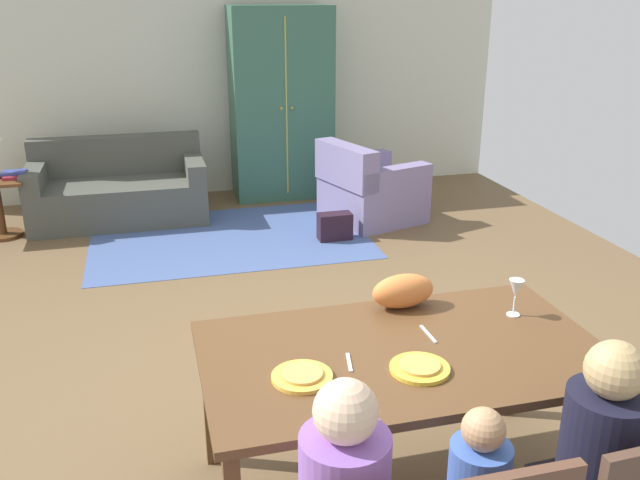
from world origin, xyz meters
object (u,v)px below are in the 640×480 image
armchair (369,190)px  plate_near_man (302,377)px  wine_glass (516,290)px  handbag (335,226)px  armoire (281,104)px  plate_near_child (420,368)px  person_woman (589,480)px  couch (119,191)px  dining_table (403,363)px  cat (403,291)px  book_lower (16,177)px  book_upper (14,172)px

armchair → plate_near_man: bearing=-112.2°
wine_glass → handbag: (0.03, 3.24, -0.76)m
armoire → plate_near_man: bearing=-100.7°
plate_near_child → wine_glass: (0.63, 0.36, 0.12)m
person_woman → handbag: 4.13m
plate_near_man → plate_near_child: same height
plate_near_man → couch: bearing=100.1°
dining_table → wine_glass: 0.69m
cat → book_lower: bearing=118.0°
person_woman → cat: bearing=107.0°
book_upper → handbag: size_ratio=0.69×
dining_table → book_lower: 4.81m
person_woman → book_lower: bearing=118.6°
armoire → handbag: 1.87m
armchair → couch: bearing=164.8°
dining_table → armoire: armoire is taller
person_woman → cat: person_woman is taller
plate_near_child → armchair: armchair is taller
person_woman → couch: 5.58m
cat → armchair: cat is taller
plate_near_child → couch: bearing=105.5°
cat → book_lower: size_ratio=1.45×
wine_glass → armchair: 3.81m
plate_near_man → wine_glass: size_ratio=1.34×
couch → book_upper: 1.01m
plate_near_child → couch: 4.96m
couch → armoire: 2.01m
dining_table → cat: 0.46m
dining_table → armchair: bearing=73.5°
dining_table → couch: 4.78m
armchair → handbag: size_ratio=3.36×
couch → book_upper: size_ratio=7.87×
cat → handbag: bearing=76.9°
wine_glass → armchair: (0.52, 3.73, -0.57)m
book_lower → book_upper: book_upper is taller
person_woman → dining_table: bearing=125.1°
armoire → couch: bearing=-165.8°
book_lower → book_upper: (-0.02, 0.07, 0.03)m
cat → person_woman: bearing=-76.6°
plate_near_child → person_woman: bearing=-46.5°
dining_table → armchair: armchair is taller
plate_near_child → couch: (-1.32, 4.76, -0.47)m
dining_table → cat: (0.15, 0.40, 0.15)m
plate_near_man → book_lower: plate_near_man is taller
armoire → book_lower: (-2.71, -0.77, -0.46)m
person_woman → cat: (-0.33, 1.09, 0.33)m
plate_near_child → cat: bearing=75.6°
wine_glass → handbag: wine_glass is taller
plate_near_man → plate_near_child: bearing=-7.1°
plate_near_child → person_woman: person_woman is taller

